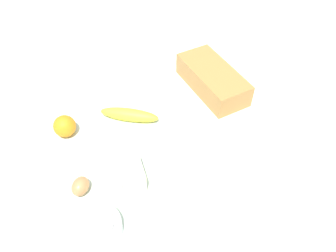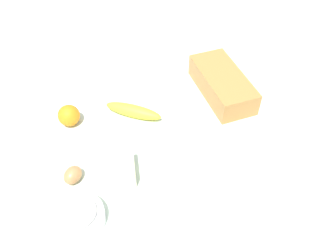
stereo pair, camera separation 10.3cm
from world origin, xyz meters
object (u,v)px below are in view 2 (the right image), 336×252
loaf_pan (222,84)px  butter_block (123,169)px  orange_fruit (69,115)px  flour_bowl (78,216)px  egg_near_butter (73,175)px  banana (133,111)px  sugar_bowl (244,155)px

loaf_pan → butter_block: 0.46m
orange_fruit → loaf_pan: bearing=89.1°
flour_bowl → egg_near_butter: (-0.13, 0.00, -0.01)m
banana → orange_fruit: orange_fruit is taller
sugar_bowl → banana: sugar_bowl is taller
banana → egg_near_butter: egg_near_butter is taller
loaf_pan → butter_block: (0.24, -0.40, -0.01)m
orange_fruit → flour_bowl: bearing=-2.8°
loaf_pan → orange_fruit: size_ratio=4.20×
loaf_pan → butter_block: size_ratio=3.18×
butter_block → egg_near_butter: (-0.03, -0.13, -0.01)m
loaf_pan → sugar_bowl: 0.30m
sugar_bowl → orange_fruit: 0.54m
banana → egg_near_butter: (0.20, -0.21, 0.00)m
sugar_bowl → egg_near_butter: size_ratio=2.32×
orange_fruit → egg_near_butter: size_ratio=1.20×
banana → orange_fruit: 0.20m
loaf_pan → sugar_bowl: loaf_pan is taller
loaf_pan → flour_bowl: size_ratio=2.20×
banana → butter_block: butter_block is taller
loaf_pan → banana: (0.02, -0.32, -0.02)m
orange_fruit → butter_block: (0.25, 0.12, -0.00)m
flour_bowl → sugar_bowl: bearing=95.8°
loaf_pan → banana: loaf_pan is taller
flour_bowl → banana: bearing=146.6°
loaf_pan → banana: bearing=-89.5°
loaf_pan → sugar_bowl: size_ratio=2.16×
butter_block → loaf_pan: bearing=121.2°
butter_block → sugar_bowl: bearing=80.4°
sugar_bowl → egg_near_butter: sugar_bowl is taller
sugar_bowl → banana: bearing=-137.9°
loaf_pan → orange_fruit: loaf_pan is taller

